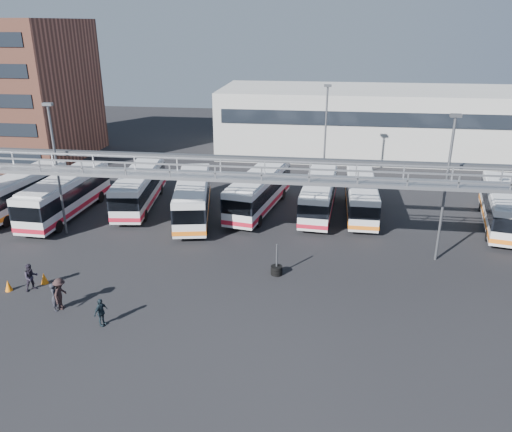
# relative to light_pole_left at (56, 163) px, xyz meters

# --- Properties ---
(ground) EXTENTS (140.00, 140.00, 0.00)m
(ground) POSITION_rel_light_pole_left_xyz_m (16.00, -8.00, -5.73)
(ground) COLOR black
(ground) RESTS_ON ground
(gantry) EXTENTS (51.40, 5.15, 7.10)m
(gantry) POSITION_rel_light_pole_left_xyz_m (16.00, -2.13, -0.22)
(gantry) COLOR gray
(gantry) RESTS_ON ground
(apartment_building) EXTENTS (18.00, 15.00, 16.00)m
(apartment_building) POSITION_rel_light_pole_left_xyz_m (-18.00, 22.00, 2.27)
(apartment_building) COLOR brown
(apartment_building) RESTS_ON ground
(warehouse) EXTENTS (42.00, 14.00, 8.00)m
(warehouse) POSITION_rel_light_pole_left_xyz_m (28.00, 30.00, -1.73)
(warehouse) COLOR #9E9E99
(warehouse) RESTS_ON ground
(light_pole_left) EXTENTS (0.70, 0.35, 10.21)m
(light_pole_left) POSITION_rel_light_pole_left_xyz_m (0.00, 0.00, 0.00)
(light_pole_left) COLOR #4C4F54
(light_pole_left) RESTS_ON ground
(light_pole_mid) EXTENTS (0.70, 0.35, 10.21)m
(light_pole_mid) POSITION_rel_light_pole_left_xyz_m (28.00, -1.00, 0.00)
(light_pole_mid) COLOR #4C4F54
(light_pole_mid) RESTS_ON ground
(light_pole_back) EXTENTS (0.70, 0.35, 10.21)m
(light_pole_back) POSITION_rel_light_pole_left_xyz_m (20.00, 14.00, 0.00)
(light_pole_back) COLOR #4C4F54
(light_pole_back) RESTS_ON ground
(bus_0) EXTENTS (3.59, 11.15, 3.33)m
(bus_0) POSITION_rel_light_pole_left_xyz_m (-6.23, 4.14, -3.89)
(bus_0) COLOR silver
(bus_0) RESTS_ON ground
(bus_1) EXTENTS (3.07, 11.61, 3.50)m
(bus_1) POSITION_rel_light_pole_left_xyz_m (-1.75, 3.73, -3.79)
(bus_1) COLOR silver
(bus_1) RESTS_ON ground
(bus_2) EXTENTS (3.83, 11.25, 3.35)m
(bus_2) POSITION_rel_light_pole_left_xyz_m (3.71, 6.71, -3.87)
(bus_2) COLOR silver
(bus_2) RESTS_ON ground
(bus_3) EXTENTS (4.66, 11.44, 3.39)m
(bus_3) POSITION_rel_light_pole_left_xyz_m (9.14, 4.70, -3.85)
(bus_3) COLOR silver
(bus_3) RESTS_ON ground
(bus_4) EXTENTS (4.73, 11.61, 3.44)m
(bus_4) POSITION_rel_light_pole_left_xyz_m (14.45, 7.13, -3.83)
(bus_4) COLOR silver
(bus_4) RESTS_ON ground
(bus_5) EXTENTS (3.25, 10.65, 3.19)m
(bus_5) POSITION_rel_light_pole_left_xyz_m (19.67, 7.09, -3.96)
(bus_5) COLOR silver
(bus_5) RESTS_ON ground
(bus_6) EXTENTS (2.49, 10.25, 3.10)m
(bus_6) POSITION_rel_light_pole_left_xyz_m (23.26, 7.35, -4.01)
(bus_6) COLOR silver
(bus_6) RESTS_ON ground
(bus_8) EXTENTS (4.62, 11.14, 3.30)m
(bus_8) POSITION_rel_light_pole_left_xyz_m (34.34, 6.00, -3.90)
(bus_8) COLOR silver
(bus_8) RESTS_ON ground
(pedestrian_a) EXTENTS (0.59, 0.73, 1.72)m
(pedestrian_a) POSITION_rel_light_pole_left_xyz_m (4.87, -10.72, -4.87)
(pedestrian_a) COLOR #212129
(pedestrian_a) RESTS_ON ground
(pedestrian_b) EXTENTS (1.08, 1.09, 1.78)m
(pedestrian_b) POSITION_rel_light_pole_left_xyz_m (2.25, -8.74, -4.84)
(pedestrian_b) COLOR #241F2B
(pedestrian_b) RESTS_ON ground
(pedestrian_c) EXTENTS (0.84, 1.31, 1.93)m
(pedestrian_c) POSITION_rel_light_pole_left_xyz_m (5.12, -10.52, -4.76)
(pedestrian_c) COLOR black
(pedestrian_c) RESTS_ON ground
(pedestrian_d) EXTENTS (0.69, 1.03, 1.63)m
(pedestrian_d) POSITION_rel_light_pole_left_xyz_m (8.16, -11.87, -4.91)
(pedestrian_d) COLOR black
(pedestrian_d) RESTS_ON ground
(cone_left) EXTENTS (0.47, 0.47, 0.71)m
(cone_left) POSITION_rel_light_pole_left_xyz_m (0.81, -9.02, -5.37)
(cone_left) COLOR orange
(cone_left) RESTS_ON ground
(cone_right) EXTENTS (0.60, 0.60, 0.73)m
(cone_right) POSITION_rel_light_pole_left_xyz_m (2.54, -7.86, -5.36)
(cone_right) COLOR orange
(cone_right) RESTS_ON ground
(tire_stack) EXTENTS (0.77, 0.77, 2.21)m
(tire_stack) POSITION_rel_light_pole_left_xyz_m (17.12, -4.70, -5.36)
(tire_stack) COLOR black
(tire_stack) RESTS_ON ground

